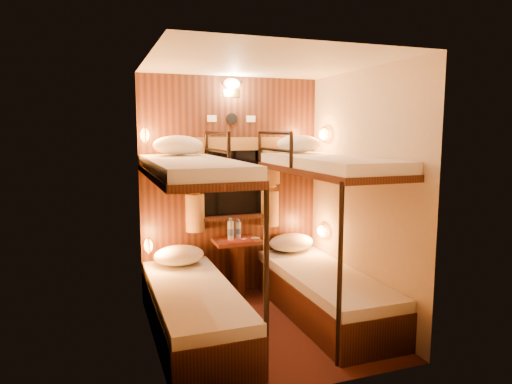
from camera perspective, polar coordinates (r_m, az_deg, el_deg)
name	(u,v)px	position (r m, az deg, el deg)	size (l,w,h in m)	color
floor	(264,328)	(4.43, 1.05, -16.62)	(2.10, 2.10, 0.00)	#3D1310
ceiling	(265,63)	(4.08, 1.13, 15.82)	(2.10, 2.10, 0.00)	silver
wall_back	(231,187)	(5.07, -3.11, 0.62)	(2.40, 2.40, 0.00)	#C6B293
wall_front	(319,223)	(3.14, 7.89, -3.85)	(2.40, 2.40, 0.00)	#C6B293
wall_left	(151,207)	(3.85, -12.99, -1.83)	(2.40, 2.40, 0.00)	#C6B293
wall_right	(361,195)	(4.53, 13.01, -0.41)	(2.40, 2.40, 0.00)	#C6B293
back_panel	(232,187)	(5.06, -3.06, 0.60)	(2.00, 0.03, 2.40)	black
bunk_left	(193,275)	(4.12, -7.88, -10.26)	(0.72, 1.90, 1.82)	black
bunk_right	(324,261)	(4.55, 8.50, -8.54)	(0.72, 1.90, 1.82)	black
window	(232,189)	(5.03, -2.96, 0.35)	(1.00, 0.12, 0.79)	black
curtains	(233,182)	(4.99, -2.85, 1.24)	(1.10, 0.22, 1.00)	brown
back_fixtures	(232,91)	(5.00, -3.03, 12.53)	(0.54, 0.09, 0.48)	black
reading_lamps	(241,187)	(4.73, -1.90, 0.61)	(2.00, 0.20, 1.25)	orange
table	(237,260)	(5.04, -2.39, -8.54)	(0.50, 0.34, 0.66)	#542313
bottle_left	(231,231)	(4.93, -3.19, -4.85)	(0.07, 0.07, 0.24)	#99BFE5
bottle_right	(238,230)	(5.01, -2.23, -4.79)	(0.06, 0.06, 0.21)	#99BFE5
sachet_a	(255,238)	(5.03, -0.07, -5.75)	(0.09, 0.06, 0.01)	silver
sachet_b	(244,239)	(4.98, -1.51, -5.90)	(0.07, 0.05, 0.01)	silver
pillow_lower_left	(179,255)	(4.77, -9.61, -7.81)	(0.51, 0.37, 0.20)	silver
pillow_lower_right	(291,242)	(5.23, 4.44, -6.31)	(0.52, 0.37, 0.20)	silver
pillow_upper_left	(178,145)	(4.51, -9.73, 5.78)	(0.48, 0.35, 0.19)	silver
pillow_upper_right	(299,144)	(4.93, 5.35, 6.02)	(0.48, 0.35, 0.19)	silver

